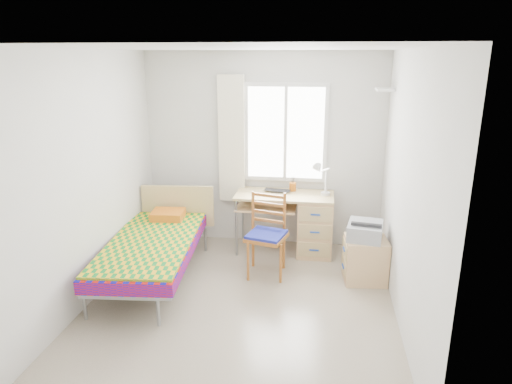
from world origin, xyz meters
TOP-DOWN VIEW (x-y plane):
  - floor at (0.00, 0.00)m, footprint 3.50×3.50m
  - ceiling at (0.00, 0.00)m, footprint 3.50×3.50m
  - wall_back at (0.00, 1.75)m, footprint 3.20×0.00m
  - wall_left at (-1.60, 0.00)m, footprint 0.00×3.50m
  - wall_right at (1.60, 0.00)m, footprint 0.00×3.50m
  - window at (0.30, 1.73)m, footprint 1.10×0.04m
  - curtain at (-0.42, 1.68)m, footprint 0.35×0.05m
  - floating_shelf at (1.49, 1.40)m, footprint 0.20×0.32m
  - bed at (-1.10, 0.43)m, footprint 1.12×2.10m
  - desk at (0.67, 1.43)m, footprint 1.28×0.59m
  - chair at (0.19, 0.75)m, footprint 0.52×0.52m
  - cabinet at (1.34, 0.72)m, footprint 0.51×0.46m
  - printer at (1.32, 0.75)m, footprint 0.44×0.49m
  - laptop at (0.21, 1.48)m, footprint 0.37×0.26m
  - pen_cup at (0.42, 1.60)m, footprint 0.11×0.11m
  - task_lamp at (0.79, 1.36)m, footprint 0.24×0.34m
  - book at (0.15, 1.44)m, footprint 0.18×0.24m

SIDE VIEW (x-z plane):
  - floor at x=0.00m, z-range 0.00..0.00m
  - cabinet at x=1.34m, z-range 0.00..0.52m
  - bed at x=-1.10m, z-range -0.01..0.86m
  - desk at x=0.67m, z-range 0.03..0.83m
  - chair at x=0.19m, z-range 0.06..1.04m
  - book at x=0.15m, z-range 0.58..0.60m
  - printer at x=1.32m, z-range 0.52..0.71m
  - laptop at x=0.21m, z-range 0.80..0.82m
  - pen_cup at x=0.42m, z-range 0.80..0.91m
  - task_lamp at x=0.79m, z-range 0.86..1.32m
  - wall_left at x=-1.60m, z-range -0.45..3.05m
  - wall_right at x=1.60m, z-range -0.45..3.05m
  - wall_back at x=0.00m, z-range -0.30..2.90m
  - curtain at x=-0.42m, z-range 0.60..2.30m
  - window at x=0.30m, z-range 0.90..2.20m
  - floating_shelf at x=1.49m, z-range 2.13..2.17m
  - ceiling at x=0.00m, z-range 2.60..2.60m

